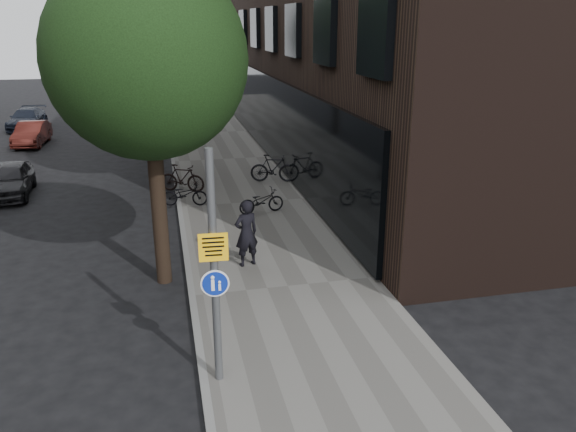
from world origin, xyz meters
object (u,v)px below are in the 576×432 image
object	(u,v)px
pedestrian	(246,233)
parked_bike_facade_near	(261,201)
signpost	(214,270)
parked_car_near	(10,179)

from	to	relation	value
pedestrian	parked_bike_facade_near	distance (m)	4.19
pedestrian	parked_bike_facade_near	bearing A→B (deg)	-123.21
signpost	pedestrian	world-z (taller)	signpost
pedestrian	signpost	bearing A→B (deg)	57.52
pedestrian	parked_car_near	distance (m)	11.20
signpost	parked_bike_facade_near	xyz separation A→B (m)	(2.33, 8.72, -1.68)
parked_car_near	pedestrian	bearing A→B (deg)	-51.63
pedestrian	parked_car_near	bearing A→B (deg)	-66.15
signpost	parked_bike_facade_near	world-z (taller)	signpost
parked_car_near	parked_bike_facade_near	bearing A→B (deg)	-30.26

